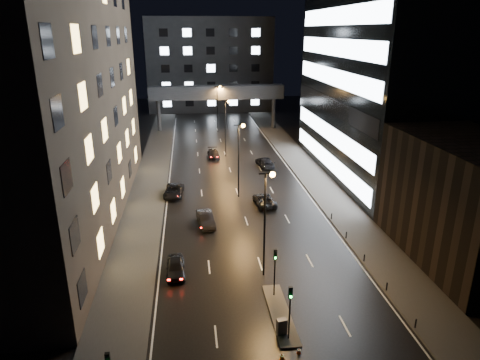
{
  "coord_description": "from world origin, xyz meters",
  "views": [
    {
      "loc": [
        -6.36,
        -26.29,
        21.67
      ],
      "look_at": [
        -0.35,
        23.54,
        4.0
      ],
      "focal_mm": 32.0,
      "sensor_mm": 36.0,
      "label": 1
    }
  ],
  "objects_px": {
    "car_toward_b": "(265,162)",
    "utility_cabinet": "(282,326)",
    "car_away_c": "(174,191)",
    "car_away_d": "(213,154)",
    "car_away_b": "(206,219)",
    "car_away_a": "(176,267)",
    "car_toward_a": "(264,200)"
  },
  "relations": [
    {
      "from": "car_toward_b",
      "to": "utility_cabinet",
      "type": "bearing_deg",
      "value": 75.68
    },
    {
      "from": "car_toward_b",
      "to": "utility_cabinet",
      "type": "distance_m",
      "value": 41.93
    },
    {
      "from": "car_away_c",
      "to": "car_away_d",
      "type": "distance_m",
      "value": 19.18
    },
    {
      "from": "car_toward_b",
      "to": "car_away_b",
      "type": "bearing_deg",
      "value": 57.44
    },
    {
      "from": "car_away_a",
      "to": "car_toward_a",
      "type": "xyz_separation_m",
      "value": [
        11.16,
        15.53,
        -0.03
      ]
    },
    {
      "from": "car_away_b",
      "to": "car_toward_a",
      "type": "height_order",
      "value": "car_away_b"
    },
    {
      "from": "car_away_d",
      "to": "car_toward_b",
      "type": "height_order",
      "value": "car_toward_b"
    },
    {
      "from": "car_away_d",
      "to": "car_toward_b",
      "type": "distance_m",
      "value": 10.4
    },
    {
      "from": "car_away_d",
      "to": "car_toward_b",
      "type": "bearing_deg",
      "value": -39.29
    },
    {
      "from": "car_away_c",
      "to": "utility_cabinet",
      "type": "bearing_deg",
      "value": -68.46
    },
    {
      "from": "car_away_d",
      "to": "utility_cabinet",
      "type": "relative_size",
      "value": 3.94
    },
    {
      "from": "car_toward_a",
      "to": "utility_cabinet",
      "type": "xyz_separation_m",
      "value": [
        -3.1,
        -25.05,
        0.07
      ]
    },
    {
      "from": "car_away_a",
      "to": "utility_cabinet",
      "type": "distance_m",
      "value": 12.48
    },
    {
      "from": "car_away_c",
      "to": "utility_cabinet",
      "type": "relative_size",
      "value": 4.27
    },
    {
      "from": "car_away_c",
      "to": "car_away_d",
      "type": "relative_size",
      "value": 1.08
    },
    {
      "from": "car_away_b",
      "to": "utility_cabinet",
      "type": "height_order",
      "value": "car_away_b"
    },
    {
      "from": "car_toward_a",
      "to": "car_away_a",
      "type": "bearing_deg",
      "value": 49.2
    },
    {
      "from": "car_away_b",
      "to": "car_away_d",
      "type": "bearing_deg",
      "value": 77.24
    },
    {
      "from": "car_away_b",
      "to": "car_toward_b",
      "type": "bearing_deg",
      "value": 56.04
    },
    {
      "from": "utility_cabinet",
      "to": "car_toward_a",
      "type": "bearing_deg",
      "value": 71.02
    },
    {
      "from": "car_away_d",
      "to": "utility_cabinet",
      "type": "height_order",
      "value": "car_away_d"
    },
    {
      "from": "car_away_d",
      "to": "car_toward_a",
      "type": "xyz_separation_m",
      "value": [
        5.26,
        -22.81,
        -0.01
      ]
    },
    {
      "from": "car_away_b",
      "to": "car_away_c",
      "type": "height_order",
      "value": "car_away_b"
    },
    {
      "from": "car_away_a",
      "to": "car_toward_a",
      "type": "height_order",
      "value": "car_away_a"
    },
    {
      "from": "car_away_c",
      "to": "car_away_b",
      "type": "bearing_deg",
      "value": -63.33
    },
    {
      "from": "car_away_b",
      "to": "utility_cabinet",
      "type": "bearing_deg",
      "value": -83.83
    },
    {
      "from": "car_away_c",
      "to": "car_away_a",
      "type": "bearing_deg",
      "value": -82.89
    },
    {
      "from": "car_away_b",
      "to": "car_away_d",
      "type": "distance_m",
      "value": 28.19
    },
    {
      "from": "utility_cabinet",
      "to": "car_away_d",
      "type": "bearing_deg",
      "value": 80.65
    },
    {
      "from": "car_away_a",
      "to": "car_toward_b",
      "type": "distance_m",
      "value": 34.94
    },
    {
      "from": "car_toward_a",
      "to": "car_away_c",
      "type": "bearing_deg",
      "value": -27.13
    },
    {
      "from": "car_away_c",
      "to": "car_toward_b",
      "type": "xyz_separation_m",
      "value": [
        14.78,
        11.65,
        0.05
      ]
    }
  ]
}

